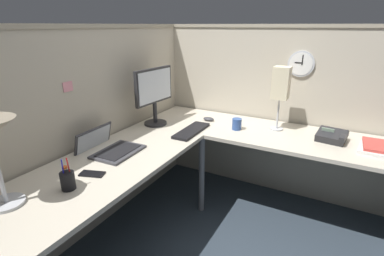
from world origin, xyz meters
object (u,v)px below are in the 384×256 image
Objects in this scene: pen_cup at (68,180)px; cell_phone at (92,174)px; wall_clock at (301,64)px; coffee_mug at (237,124)px; monitor at (154,92)px; office_phone at (332,137)px; desk_lamp_paper at (281,85)px; book_stack at (377,148)px; laptop at (107,147)px; keyboard at (192,131)px; computer_mouse at (209,119)px.

cell_phone is (0.17, 0.01, -0.05)m from pen_cup.
coffee_mug is at bearing 136.30° from wall_clock.
pen_cup is 1.42m from coffee_mug.
monitor reaches higher than office_phone.
cell_phone is 0.27× the size of desk_lamp_paper.
pen_cup is 2.05m from book_stack.
coffee_mug is at bearing -37.72° from laptop.
cell_phone is (-0.94, -0.20, -0.29)m from monitor.
monitor is 0.69m from laptop.
book_stack is (0.27, -1.72, -0.27)m from monitor.
wall_clock reaches higher than keyboard.
desk_lamp_paper is at bearing -69.11° from monitor.
desk_lamp_paper reaches higher than cell_phone.
keyboard is 2.99× the size of cell_phone.
keyboard is at bearing 127.21° from coffee_mug.
office_phone is (1.43, -1.21, -0.02)m from pen_cup.
wall_clock is (0.32, -0.71, 0.51)m from computer_mouse.
book_stack is (-0.04, -0.29, -0.02)m from office_phone.
coffee_mug is at bearing 118.66° from desk_lamp_paper.
computer_mouse is 1.34m from book_stack.
cell_phone is (-0.31, -0.17, -0.02)m from laptop.
office_phone reaches higher than book_stack.
pen_cup is (-1.12, -0.21, -0.24)m from monitor.
pen_cup is 1.25× the size of cell_phone.
monitor is 1.16× the size of keyboard.
keyboard is 1.09m from wall_clock.
office_phone reaches higher than keyboard.
computer_mouse reaches higher than cell_phone.
monitor reaches higher than coffee_mug.
laptop is 1.71× the size of office_phone.
wall_clock is at bearing -26.62° from pen_cup.
computer_mouse is 1.05m from office_phone.
computer_mouse is (0.95, -0.35, -0.01)m from laptop.
wall_clock reaches higher than monitor.
pen_cup is 0.78× the size of office_phone.
keyboard is at bearing 123.22° from desk_lamp_paper.
desk_lamp_paper is (0.38, -0.99, 0.09)m from monitor.
office_phone is 0.56m from desk_lamp_paper.
book_stack is (0.91, -1.69, -0.00)m from laptop.
book_stack reaches higher than computer_mouse.
desk_lamp_paper reaches higher than office_phone.
coffee_mug is (-0.16, 0.30, -0.34)m from desk_lamp_paper.
desk_lamp_paper is 0.48m from coffee_mug.
wall_clock is (1.75, -0.88, 0.48)m from pen_cup.
desk_lamp_paper is at bearing 81.73° from book_stack.
monitor is at bearing 129.99° from computer_mouse.
office_phone is 0.43× the size of desk_lamp_paper.
monitor is at bearing 110.89° from desk_lamp_paper.
computer_mouse is at bearing 88.09° from book_stack.
monitor is at bearing 98.98° from book_stack.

